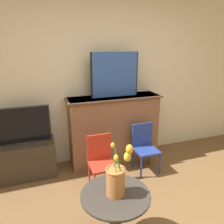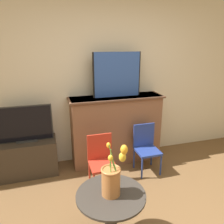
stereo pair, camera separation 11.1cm
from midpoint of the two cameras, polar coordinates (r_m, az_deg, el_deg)
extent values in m
cube|color=beige|center=(3.42, -3.59, 9.41)|extent=(8.00, 0.06, 2.70)
cube|color=brown|center=(3.46, -0.39, -4.50)|extent=(1.38, 0.38, 1.06)
cube|color=brown|center=(3.30, -0.35, 3.82)|extent=(1.44, 0.42, 0.02)
cube|color=black|center=(3.26, -0.26, 9.73)|extent=(0.73, 0.02, 0.65)
cube|color=#2D51A8|center=(3.25, -0.20, 9.70)|extent=(0.69, 0.02, 0.65)
cube|color=#382D23|center=(3.41, -22.18, -11.38)|extent=(0.78, 0.40, 0.52)
cube|color=#2D2D2D|center=(3.29, -22.71, -7.32)|extent=(0.28, 0.12, 0.01)
cube|color=#2D2D2D|center=(3.21, -23.22, -3.19)|extent=(0.73, 0.02, 0.51)
cube|color=black|center=(3.20, -23.23, -3.25)|extent=(0.70, 0.02, 0.48)
cylinder|color=#B22D1E|center=(2.84, -5.69, -18.67)|extent=(0.02, 0.02, 0.32)
cylinder|color=#B22D1E|center=(2.90, 0.21, -17.63)|extent=(0.02, 0.02, 0.32)
cylinder|color=#B22D1E|center=(3.07, -7.05, -15.57)|extent=(0.02, 0.02, 0.32)
cylinder|color=#B22D1E|center=(3.13, -1.64, -14.71)|extent=(0.02, 0.02, 0.32)
cube|color=#B22D1E|center=(2.89, -3.61, -13.74)|extent=(0.33, 0.33, 0.03)
cube|color=#B22D1E|center=(2.92, -4.50, -9.06)|extent=(0.33, 0.02, 0.35)
cylinder|color=navy|center=(3.18, 6.63, -14.28)|extent=(0.02, 0.02, 0.32)
cylinder|color=navy|center=(3.31, 11.33, -13.21)|extent=(0.02, 0.02, 0.32)
cylinder|color=navy|center=(3.41, 4.46, -11.87)|extent=(0.02, 0.02, 0.32)
cylinder|color=navy|center=(3.53, 8.90, -10.99)|extent=(0.02, 0.02, 0.32)
cube|color=navy|center=(3.27, 7.96, -9.90)|extent=(0.33, 0.33, 0.03)
cube|color=navy|center=(3.31, 6.91, -5.84)|extent=(0.33, 0.02, 0.35)
cylinder|color=#332D28|center=(2.23, -0.71, -26.65)|extent=(0.11, 0.11, 0.56)
cylinder|color=#332D28|center=(2.04, -0.75, -20.84)|extent=(0.61, 0.61, 0.02)
cylinder|color=#AD6B38|center=(1.96, -0.76, -17.83)|extent=(0.16, 0.16, 0.24)
torus|color=#AD6B38|center=(1.89, -0.78, -14.84)|extent=(0.17, 0.17, 0.02)
cylinder|color=#477A2D|center=(1.85, -0.78, -14.26)|extent=(0.03, 0.06, 0.25)
ellipsoid|color=gold|center=(1.74, -0.79, -11.95)|extent=(0.04, 0.04, 0.05)
cylinder|color=#477A2D|center=(1.84, 0.00, -13.13)|extent=(0.07, 0.08, 0.31)
ellipsoid|color=orange|center=(1.74, 2.73, -9.74)|extent=(0.06, 0.06, 0.08)
cylinder|color=#477A2D|center=(1.87, 0.09, -14.19)|extent=(0.07, 0.04, 0.22)
ellipsoid|color=gold|center=(1.81, 2.26, -11.64)|extent=(0.06, 0.06, 0.08)
cylinder|color=#477A2D|center=(1.89, -1.02, -13.05)|extent=(0.01, 0.07, 0.27)
ellipsoid|color=orange|center=(1.88, -1.51, -8.71)|extent=(0.04, 0.04, 0.05)
camera|label=1|loc=(0.06, -91.21, -0.38)|focal=35.00mm
camera|label=2|loc=(0.06, 88.79, 0.38)|focal=35.00mm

